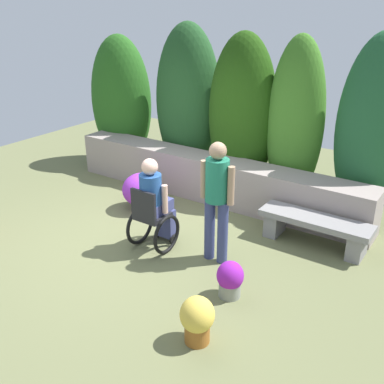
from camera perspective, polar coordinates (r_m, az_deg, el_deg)
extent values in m
plane|color=#686C45|center=(6.74, -5.80, -5.87)|extent=(11.45, 11.45, 0.00)
cube|color=gray|center=(7.89, 2.44, 1.75)|extent=(5.56, 0.57, 0.75)
ellipsoid|color=#255C1B|center=(9.61, -8.86, 11.21)|extent=(1.38, 0.96, 2.62)
ellipsoid|color=#214E23|center=(8.74, -0.52, 11.20)|extent=(1.33, 0.93, 2.88)
ellipsoid|color=#224A10|center=(8.00, 6.28, 9.53)|extent=(1.24, 0.87, 2.78)
ellipsoid|color=#3D7623|center=(7.63, 12.80, 8.41)|extent=(0.95, 0.66, 2.77)
ellipsoid|color=#215730|center=(7.40, 21.86, 7.22)|extent=(1.16, 0.81, 2.86)
cube|color=gray|center=(6.89, 10.34, -3.84)|extent=(0.20, 0.38, 0.34)
cube|color=gray|center=(6.57, 19.95, -6.37)|extent=(0.20, 0.38, 0.34)
cube|color=gray|center=(6.61, 15.21, -3.43)|extent=(1.56, 0.45, 0.09)
cube|color=black|center=(6.28, -4.96, -2.97)|extent=(0.40, 0.40, 0.06)
cube|color=black|center=(6.06, -6.10, -1.63)|extent=(0.40, 0.04, 0.40)
cube|color=black|center=(6.68, -3.11, -5.05)|extent=(0.28, 0.12, 0.03)
torus|color=black|center=(6.52, -6.54, -4.17)|extent=(0.05, 0.56, 0.56)
torus|color=black|center=(6.24, -3.17, -5.33)|extent=(0.05, 0.56, 0.56)
cylinder|color=black|center=(6.73, -4.42, -5.33)|extent=(0.03, 0.10, 0.10)
cylinder|color=black|center=(6.58, -2.50, -6.00)|extent=(0.03, 0.10, 0.10)
cube|color=#3E4477|center=(6.30, -4.42, -1.74)|extent=(0.30, 0.40, 0.16)
cube|color=#3E4477|center=(6.59, -3.25, -3.86)|extent=(0.26, 0.14, 0.43)
cylinder|color=#254E91|center=(6.11, -5.19, 0.00)|extent=(0.30, 0.30, 0.50)
cylinder|color=beige|center=(6.30, -6.16, -0.11)|extent=(0.08, 0.08, 0.40)
cylinder|color=beige|center=(6.08, -3.42, -0.91)|extent=(0.08, 0.08, 0.40)
sphere|color=beige|center=(5.98, -5.32, 3.17)|extent=(0.22, 0.22, 0.22)
cylinder|color=navy|center=(6.06, 2.22, -4.62)|extent=(0.14, 0.14, 0.87)
cylinder|color=navy|center=(5.97, 3.85, -5.11)|extent=(0.14, 0.14, 0.87)
cylinder|color=#21785A|center=(5.71, 3.18, 1.46)|extent=(0.30, 0.30, 0.56)
cylinder|color=tan|center=(5.82, 1.49, 1.62)|extent=(0.09, 0.09, 0.50)
cylinder|color=tan|center=(5.63, 4.91, 0.77)|extent=(0.09, 0.09, 0.50)
sphere|color=tan|center=(5.58, 3.26, 5.17)|extent=(0.22, 0.22, 0.22)
cylinder|color=gray|center=(7.64, -6.22, -1.40)|extent=(0.38, 0.38, 0.19)
ellipsoid|color=#335316|center=(7.57, -6.27, -0.27)|extent=(0.41, 0.41, 0.19)
ellipsoid|color=purple|center=(7.54, -6.30, 0.31)|extent=(0.64, 0.64, 0.55)
cylinder|color=#985A21|center=(4.86, 0.65, -17.11)|extent=(0.26, 0.26, 0.23)
ellipsoid|color=#1F532B|center=(4.76, 0.65, -15.62)|extent=(0.29, 0.29, 0.13)
ellipsoid|color=#E3C148|center=(4.72, 0.66, -15.08)|extent=(0.36, 0.36, 0.38)
cylinder|color=gray|center=(5.50, 4.74, -12.01)|extent=(0.26, 0.26, 0.18)
ellipsoid|color=#366D2A|center=(5.43, 4.79, -10.84)|extent=(0.29, 0.29, 0.12)
ellipsoid|color=purple|center=(5.40, 4.80, -10.37)|extent=(0.32, 0.32, 0.35)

